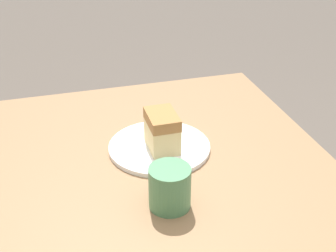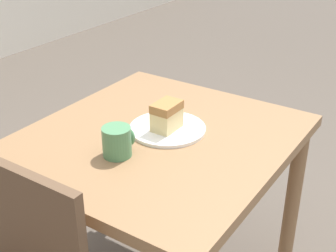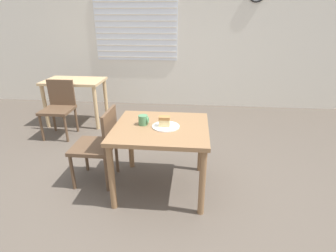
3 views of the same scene
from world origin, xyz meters
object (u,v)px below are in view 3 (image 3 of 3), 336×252
(plate, at_px, (166,126))
(cake_slice, at_px, (164,121))
(chair_near_window, at_px, (99,143))
(chair_far_corner, at_px, (59,106))
(coffee_mug, at_px, (144,120))
(dining_table_near, at_px, (161,136))
(dining_table_far, at_px, (75,88))

(plate, distance_m, cake_slice, 0.06)
(chair_near_window, distance_m, cake_slice, 0.78)
(chair_far_corner, bearing_deg, coffee_mug, -38.56)
(plate, bearing_deg, chair_near_window, 175.10)
(dining_table_near, height_order, chair_near_window, chair_near_window)
(coffee_mug, bearing_deg, cake_slice, -11.25)
(cake_slice, bearing_deg, dining_table_far, 134.54)
(chair_far_corner, distance_m, plate, 2.15)
(dining_table_near, height_order, plate, plate)
(chair_far_corner, distance_m, cake_slice, 2.15)
(dining_table_far, bearing_deg, cake_slice, -45.46)
(chair_near_window, distance_m, plate, 0.77)
(coffee_mug, bearing_deg, plate, -9.54)
(cake_slice, bearing_deg, chair_near_window, 174.65)
(dining_table_near, bearing_deg, cake_slice, -18.51)
(chair_far_corner, xyz_separation_m, cake_slice, (1.74, -1.22, 0.31))
(dining_table_near, distance_m, plate, 0.12)
(dining_table_near, relative_size, cake_slice, 8.72)
(chair_near_window, height_order, cake_slice, chair_near_window)
(cake_slice, bearing_deg, chair_far_corner, 144.95)
(chair_near_window, height_order, plate, chair_near_window)
(plate, bearing_deg, dining_table_far, 134.82)
(chair_near_window, height_order, coffee_mug, chair_near_window)
(dining_table_far, height_order, plate, dining_table_far)
(chair_near_window, bearing_deg, cake_slice, 84.65)
(chair_near_window, bearing_deg, plate, 85.10)
(dining_table_near, xyz_separation_m, cake_slice, (0.04, -0.01, 0.16))
(dining_table_near, bearing_deg, coffee_mug, 170.29)
(cake_slice, bearing_deg, plate, 20.85)
(dining_table_near, distance_m, dining_table_far, 2.38)
(dining_table_near, distance_m, chair_near_window, 0.69)
(cake_slice, bearing_deg, dining_table_near, 161.49)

